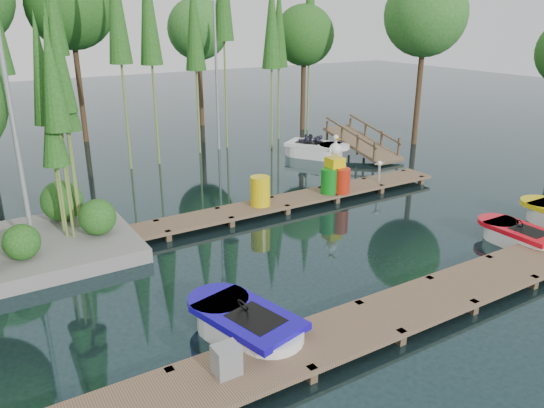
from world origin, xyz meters
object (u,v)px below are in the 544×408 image
utility_cabinet (227,360)px  drum_cluster (336,175)px  boat_blue (247,327)px  yellow_barrel (260,191)px  boat_red (520,237)px

utility_cabinet → drum_cluster: (7.72, 6.85, 0.31)m
boat_blue → drum_cluster: drum_cluster is taller
yellow_barrel → utility_cabinet: bearing=-124.4°
boat_red → drum_cluster: bearing=109.2°
boat_blue → boat_red: (8.70, -0.04, -0.04)m
drum_cluster → yellow_barrel: bearing=177.0°
utility_cabinet → yellow_barrel: size_ratio=0.57×
yellow_barrel → boat_red: bearing=-50.4°
boat_red → utility_cabinet: (-9.70, -1.07, 0.33)m
utility_cabinet → boat_red: bearing=6.3°
boat_blue → drum_cluster: 8.85m
drum_cluster → utility_cabinet: bearing=-138.4°
boat_red → drum_cluster: (-1.98, 5.78, 0.65)m
boat_blue → drum_cluster: bearing=26.7°
boat_red → yellow_barrel: (-4.91, 5.93, 0.54)m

